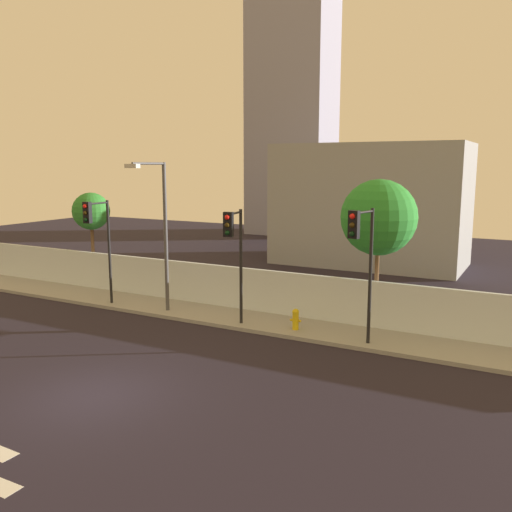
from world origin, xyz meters
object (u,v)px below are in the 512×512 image
object	(u,v)px
fire_hydrant	(296,318)
traffic_light_center	(98,230)
traffic_light_left	(234,243)
roadside_tree_midleft	(379,218)
traffic_light_right	(362,248)
street_lamp_curbside	(161,224)
roadside_tree_leftmost	(91,212)

from	to	relation	value
fire_hydrant	traffic_light_center	bearing A→B (deg)	-174.17
traffic_light_left	roadside_tree_midleft	size ratio (longest dim) A/B	0.78
traffic_light_right	street_lamp_curbside	world-z (taller)	street_lamp_curbside
fire_hydrant	roadside_tree_leftmost	world-z (taller)	roadside_tree_leftmost
traffic_light_right	roadside_tree_leftmost	world-z (taller)	roadside_tree_leftmost
traffic_light_left	street_lamp_curbside	xyz separation A→B (m)	(-3.89, 0.62, 0.46)
traffic_light_right	roadside_tree_midleft	bearing A→B (deg)	97.09
traffic_light_right	fire_hydrant	xyz separation A→B (m)	(-2.76, 0.92, -3.02)
traffic_light_center	traffic_light_right	bearing A→B (deg)	-0.02
fire_hydrant	roadside_tree_midleft	distance (m)	5.07
traffic_light_center	roadside_tree_leftmost	world-z (taller)	roadside_tree_leftmost
street_lamp_curbside	roadside_tree_midleft	xyz separation A→B (m)	(8.32, 2.91, 0.38)
roadside_tree_midleft	fire_hydrant	bearing A→B (deg)	-131.96
traffic_light_left	roadside_tree_leftmost	size ratio (longest dim) A/B	0.92
traffic_light_center	street_lamp_curbside	world-z (taller)	street_lamp_curbside
roadside_tree_leftmost	fire_hydrant	bearing A→B (deg)	-11.40
traffic_light_left	street_lamp_curbside	distance (m)	3.96
traffic_light_center	roadside_tree_midleft	xyz separation A→B (m)	(11.28, 3.49, 0.75)
traffic_light_center	fire_hydrant	xyz separation A→B (m)	(8.96, 0.91, -2.95)
roadside_tree_leftmost	traffic_light_left	bearing A→B (deg)	-18.27
fire_hydrant	traffic_light_left	bearing A→B (deg)	-155.75
street_lamp_curbside	fire_hydrant	bearing A→B (deg)	3.15
fire_hydrant	roadside_tree_leftmost	distance (m)	13.48
fire_hydrant	roadside_tree_leftmost	bearing A→B (deg)	168.60
traffic_light_right	street_lamp_curbside	size ratio (longest dim) A/B	0.75
traffic_light_right	street_lamp_curbside	bearing A→B (deg)	176.16
traffic_light_right	fire_hydrant	distance (m)	4.19
street_lamp_curbside	roadside_tree_midleft	world-z (taller)	street_lamp_curbside
traffic_light_right	street_lamp_curbside	xyz separation A→B (m)	(-8.75, 0.59, 0.30)
traffic_light_left	street_lamp_curbside	world-z (taller)	street_lamp_curbside
traffic_light_right	traffic_light_center	bearing A→B (deg)	179.98
traffic_light_center	roadside_tree_midleft	distance (m)	11.83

